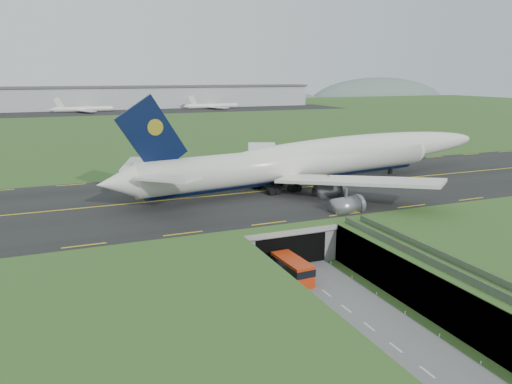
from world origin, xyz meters
name	(u,v)px	position (x,y,z in m)	size (l,w,h in m)	color
ground	(316,286)	(0.00, 0.00, 0.00)	(900.00, 900.00, 0.00)	#345A24
airfield_deck	(316,266)	(0.00, 0.00, 3.00)	(800.00, 800.00, 6.00)	gray
trench_road	(344,308)	(0.00, -7.50, 0.10)	(12.00, 75.00, 0.20)	slate
taxiway	(236,194)	(0.00, 33.00, 6.09)	(800.00, 44.00, 0.18)	black
tunnel_portal	(269,230)	(0.00, 16.71, 3.33)	(17.00, 22.30, 6.00)	gray
guideway	(485,292)	(11.00, -19.11, 5.32)	(3.00, 53.00, 7.05)	#A8A8A3
jumbo_jet	(323,159)	(20.63, 35.00, 11.54)	(97.08, 61.46, 20.58)	white
shuttle_tram	(292,269)	(-2.29, 3.00, 1.79)	(3.44, 8.18, 3.27)	red
cargo_terminal	(101,98)	(-0.11, 299.41, 13.96)	(320.00, 67.00, 15.60)	#B2B2B2
distant_hills	(159,110)	(64.38, 430.00, -4.00)	(700.00, 91.00, 60.00)	slate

